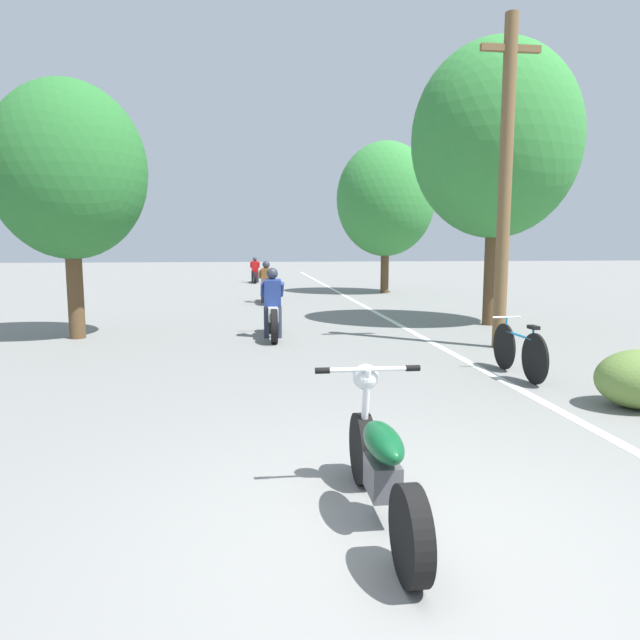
{
  "coord_description": "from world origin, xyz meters",
  "views": [
    {
      "loc": [
        -0.97,
        -3.38,
        1.93
      ],
      "look_at": [
        -0.03,
        4.29,
        0.9
      ],
      "focal_mm": 32.0,
      "sensor_mm": 36.0,
      "label": 1
    }
  ],
  "objects_px": {
    "motorcycle_rider_mid": "(266,287)",
    "motorcycle_rider_far": "(255,273)",
    "motorcycle_foreground": "(381,463)",
    "bicycle_parked": "(519,351)",
    "roadside_tree_right_near": "(496,140)",
    "motorcycle_rider_lead": "(273,312)",
    "utility_pole": "(505,181)",
    "roadside_tree_left": "(69,171)",
    "roadside_tree_right_far": "(386,199)"
  },
  "relations": [
    {
      "from": "motorcycle_rider_mid",
      "to": "motorcycle_rider_far",
      "type": "relative_size",
      "value": 1.03
    },
    {
      "from": "motorcycle_foreground",
      "to": "bicycle_parked",
      "type": "distance_m",
      "value": 5.06
    },
    {
      "from": "roadside_tree_right_near",
      "to": "motorcycle_rider_lead",
      "type": "bearing_deg",
      "value": -166.12
    },
    {
      "from": "motorcycle_rider_lead",
      "to": "motorcycle_rider_mid",
      "type": "relative_size",
      "value": 1.0
    },
    {
      "from": "utility_pole",
      "to": "roadside_tree_left",
      "type": "height_order",
      "value": "utility_pole"
    },
    {
      "from": "roadside_tree_right_near",
      "to": "motorcycle_rider_lead",
      "type": "xyz_separation_m",
      "value": [
        -5.26,
        -1.3,
        -3.76
      ]
    },
    {
      "from": "motorcycle_rider_far",
      "to": "motorcycle_rider_mid",
      "type": "bearing_deg",
      "value": -88.48
    },
    {
      "from": "utility_pole",
      "to": "motorcycle_rider_far",
      "type": "relative_size",
      "value": 2.96
    },
    {
      "from": "roadside_tree_left",
      "to": "motorcycle_rider_lead",
      "type": "distance_m",
      "value": 4.92
    },
    {
      "from": "motorcycle_rider_mid",
      "to": "roadside_tree_right_far",
      "type": "bearing_deg",
      "value": 34.37
    },
    {
      "from": "utility_pole",
      "to": "motorcycle_rider_mid",
      "type": "height_order",
      "value": "utility_pole"
    },
    {
      "from": "roadside_tree_left",
      "to": "motorcycle_rider_lead",
      "type": "relative_size",
      "value": 2.49
    },
    {
      "from": "motorcycle_rider_lead",
      "to": "utility_pole",
      "type": "bearing_deg",
      "value": -21.55
    },
    {
      "from": "motorcycle_rider_lead",
      "to": "bicycle_parked",
      "type": "bearing_deg",
      "value": -48.85
    },
    {
      "from": "motorcycle_rider_far",
      "to": "bicycle_parked",
      "type": "relative_size",
      "value": 1.2
    },
    {
      "from": "utility_pole",
      "to": "roadside_tree_left",
      "type": "bearing_deg",
      "value": 165.67
    },
    {
      "from": "roadside_tree_right_near",
      "to": "utility_pole",
      "type": "bearing_deg",
      "value": -110.31
    },
    {
      "from": "motorcycle_rider_far",
      "to": "roadside_tree_left",
      "type": "bearing_deg",
      "value": -102.76
    },
    {
      "from": "roadside_tree_right_near",
      "to": "roadside_tree_right_far",
      "type": "xyz_separation_m",
      "value": [
        -0.4,
        9.12,
        -0.65
      ]
    },
    {
      "from": "utility_pole",
      "to": "motorcycle_foreground",
      "type": "height_order",
      "value": "utility_pole"
    },
    {
      "from": "roadside_tree_left",
      "to": "motorcycle_rider_lead",
      "type": "xyz_separation_m",
      "value": [
        4.01,
        -0.44,
        -2.82
      ]
    },
    {
      "from": "motorcycle_rider_far",
      "to": "utility_pole",
      "type": "bearing_deg",
      "value": -77.1
    },
    {
      "from": "motorcycle_rider_far",
      "to": "bicycle_parked",
      "type": "height_order",
      "value": "motorcycle_rider_far"
    },
    {
      "from": "motorcycle_rider_mid",
      "to": "motorcycle_rider_far",
      "type": "height_order",
      "value": "motorcycle_rider_mid"
    },
    {
      "from": "roadside_tree_right_far",
      "to": "motorcycle_rider_lead",
      "type": "distance_m",
      "value": 11.91
    },
    {
      "from": "utility_pole",
      "to": "motorcycle_rider_far",
      "type": "distance_m",
      "value": 19.65
    },
    {
      "from": "roadside_tree_right_near",
      "to": "bicycle_parked",
      "type": "xyz_separation_m",
      "value": [
        -1.82,
        -5.23,
        -3.93
      ]
    },
    {
      "from": "utility_pole",
      "to": "roadside_tree_left",
      "type": "relative_size",
      "value": 1.16
    },
    {
      "from": "roadside_tree_right_near",
      "to": "motorcycle_rider_far",
      "type": "height_order",
      "value": "roadside_tree_right_near"
    },
    {
      "from": "roadside_tree_right_far",
      "to": "utility_pole",
      "type": "bearing_deg",
      "value": -93.28
    },
    {
      "from": "utility_pole",
      "to": "roadside_tree_left",
      "type": "xyz_separation_m",
      "value": [
        -8.18,
        2.09,
        0.3
      ]
    },
    {
      "from": "motorcycle_foreground",
      "to": "motorcycle_rider_lead",
      "type": "xyz_separation_m",
      "value": [
        -0.42,
        8.0,
        0.13
      ]
    },
    {
      "from": "roadside_tree_left",
      "to": "motorcycle_rider_mid",
      "type": "relative_size",
      "value": 2.5
    },
    {
      "from": "utility_pole",
      "to": "bicycle_parked",
      "type": "distance_m",
      "value": 3.6
    },
    {
      "from": "roadside_tree_right_far",
      "to": "motorcycle_rider_far",
      "type": "bearing_deg",
      "value": 126.07
    },
    {
      "from": "roadside_tree_left",
      "to": "motorcycle_rider_far",
      "type": "bearing_deg",
      "value": 77.24
    },
    {
      "from": "roadside_tree_right_far",
      "to": "motorcycle_rider_far",
      "type": "height_order",
      "value": "roadside_tree_right_far"
    },
    {
      "from": "utility_pole",
      "to": "roadside_tree_right_near",
      "type": "relative_size",
      "value": 0.9
    },
    {
      "from": "roadside_tree_left",
      "to": "motorcycle_rider_mid",
      "type": "xyz_separation_m",
      "value": [
        4.1,
        6.71,
        -2.84
      ]
    },
    {
      "from": "motorcycle_rider_mid",
      "to": "bicycle_parked",
      "type": "bearing_deg",
      "value": -73.19
    },
    {
      "from": "roadside_tree_left",
      "to": "motorcycle_foreground",
      "type": "relative_size",
      "value": 2.61
    },
    {
      "from": "roadside_tree_right_far",
      "to": "motorcycle_rider_lead",
      "type": "relative_size",
      "value": 2.84
    },
    {
      "from": "motorcycle_rider_mid",
      "to": "bicycle_parked",
      "type": "height_order",
      "value": "motorcycle_rider_mid"
    },
    {
      "from": "utility_pole",
      "to": "motorcycle_foreground",
      "type": "bearing_deg",
      "value": -120.49
    },
    {
      "from": "motorcycle_rider_lead",
      "to": "motorcycle_rider_mid",
      "type": "xyz_separation_m",
      "value": [
        0.09,
        7.16,
        -0.02
      ]
    },
    {
      "from": "motorcycle_rider_mid",
      "to": "roadside_tree_right_near",
      "type": "bearing_deg",
      "value": -48.56
    },
    {
      "from": "motorcycle_rider_mid",
      "to": "motorcycle_foreground",
      "type": "bearing_deg",
      "value": -88.73
    },
    {
      "from": "motorcycle_foreground",
      "to": "motorcycle_rider_mid",
      "type": "xyz_separation_m",
      "value": [
        -0.34,
        15.16,
        0.12
      ]
    },
    {
      "from": "bicycle_parked",
      "to": "motorcycle_foreground",
      "type": "bearing_deg",
      "value": -126.51
    },
    {
      "from": "utility_pole",
      "to": "motorcycle_foreground",
      "type": "distance_m",
      "value": 7.84
    }
  ]
}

